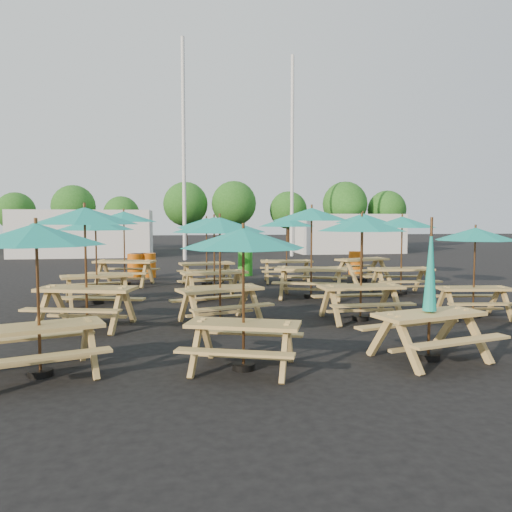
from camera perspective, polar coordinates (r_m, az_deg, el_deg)
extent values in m
plane|color=black|center=(14.05, 0.96, -4.92)|extent=(120.00, 120.00, 0.00)
cube|color=#A9874B|center=(7.72, -23.55, -7.47)|extent=(1.84, 1.20, 0.06)
cube|color=#A9874B|center=(7.17, -23.03, -10.60)|extent=(1.69, 0.80, 0.04)
cube|color=#A9874B|center=(8.39, -23.87, -8.49)|extent=(1.69, 0.80, 0.04)
cylinder|color=black|center=(7.88, -23.40, -12.16)|extent=(0.34, 0.34, 0.10)
cylinder|color=brown|center=(7.66, -23.63, -4.61)|extent=(0.04, 0.04, 2.19)
cone|color=teal|center=(7.58, -23.83, 2.31)|extent=(2.43, 2.43, 0.30)
cube|color=#A9874B|center=(10.81, -18.81, -3.58)|extent=(2.08, 1.22, 0.07)
cube|color=#A9874B|center=(10.22, -20.43, -5.84)|extent=(1.96, 0.75, 0.04)
cube|color=#A9874B|center=(11.50, -17.30, -4.67)|extent=(1.96, 0.75, 0.04)
cylinder|color=black|center=(10.93, -18.72, -7.47)|extent=(0.39, 0.39, 0.11)
cylinder|color=brown|center=(10.76, -18.87, -1.23)|extent=(0.05, 0.05, 2.49)
cone|color=teal|center=(10.72, -19.00, 4.37)|extent=(2.64, 2.64, 0.35)
cube|color=#A9874B|center=(13.83, -17.74, -2.18)|extent=(1.92, 1.17, 0.06)
cube|color=#A9874B|center=(13.22, -17.35, -3.72)|extent=(1.79, 0.74, 0.04)
cube|color=#A9874B|center=(14.51, -18.05, -3.04)|extent=(1.79, 0.74, 0.04)
cylinder|color=black|center=(13.92, -17.68, -4.99)|extent=(0.36, 0.36, 0.10)
cylinder|color=brown|center=(13.80, -17.78, -0.49)|extent=(0.04, 0.04, 2.29)
cone|color=teal|center=(13.75, -17.87, 3.52)|extent=(2.46, 2.46, 0.32)
cube|color=#A9874B|center=(17.38, -14.79, -0.62)|extent=(2.10, 1.20, 0.07)
cube|color=#A9874B|center=(16.73, -15.58, -1.91)|extent=(1.98, 0.72, 0.04)
cube|color=#A9874B|center=(18.09, -14.02, -1.43)|extent=(1.98, 0.72, 0.04)
cylinder|color=black|center=(17.46, -14.74, -3.09)|extent=(0.39, 0.39, 0.11)
cylinder|color=brown|center=(17.35, -14.81, 0.86)|extent=(0.05, 0.05, 2.52)
cone|color=teal|center=(17.33, -14.88, 4.37)|extent=(2.64, 2.64, 0.35)
cube|color=#A9874B|center=(7.40, -1.45, -7.80)|extent=(1.78, 1.16, 0.06)
cube|color=#A9874B|center=(6.89, -2.51, -11.00)|extent=(1.64, 0.77, 0.04)
cube|color=#A9874B|center=(8.04, -0.53, -8.78)|extent=(1.64, 0.77, 0.04)
cylinder|color=black|center=(7.56, -1.44, -12.51)|extent=(0.33, 0.33, 0.09)
cylinder|color=brown|center=(7.34, -1.45, -4.92)|extent=(0.04, 0.04, 2.12)
cone|color=teal|center=(7.25, -1.46, 2.06)|extent=(2.34, 2.34, 0.29)
cube|color=#A9874B|center=(10.70, -4.12, -3.80)|extent=(1.92, 1.23, 0.06)
cube|color=#A9874B|center=(10.15, -2.63, -5.88)|extent=(1.78, 0.80, 0.04)
cube|color=#A9874B|center=(11.34, -5.44, -4.83)|extent=(1.78, 0.80, 0.04)
cylinder|color=black|center=(10.81, -4.10, -7.41)|extent=(0.36, 0.36, 0.10)
cylinder|color=brown|center=(10.65, -4.13, -1.62)|extent=(0.04, 0.04, 2.29)
cone|color=teal|center=(10.60, -4.16, 3.58)|extent=(2.51, 2.51, 0.32)
cube|color=#A9874B|center=(14.01, -4.78, -1.89)|extent=(1.91, 1.05, 0.06)
cube|color=#A9874B|center=(13.41, -4.00, -3.41)|extent=(1.82, 0.61, 0.04)
cube|color=#A9874B|center=(14.68, -5.47, -2.76)|extent=(1.82, 0.61, 0.04)
cylinder|color=black|center=(14.10, -4.76, -4.69)|extent=(0.36, 0.36, 0.10)
cylinder|color=brown|center=(13.97, -4.79, -0.21)|extent=(0.04, 0.04, 2.31)
cone|color=teal|center=(13.93, -4.81, 3.78)|extent=(2.36, 2.36, 0.32)
cube|color=#A9874B|center=(16.98, -5.66, -0.86)|extent=(1.89, 1.00, 0.06)
cube|color=#A9874B|center=(16.37, -5.12, -2.06)|extent=(1.81, 0.55, 0.04)
cube|color=#A9874B|center=(17.64, -6.14, -1.62)|extent=(1.81, 0.55, 0.04)
cylinder|color=black|center=(17.05, -5.64, -3.16)|extent=(0.36, 0.36, 0.10)
cylinder|color=brown|center=(16.95, -5.67, 0.52)|extent=(0.04, 0.04, 2.30)
cone|color=teal|center=(16.91, -5.69, 3.80)|extent=(2.30, 2.30, 0.32)
cube|color=#A9874B|center=(8.37, 19.20, -6.32)|extent=(1.88, 1.12, 0.06)
cube|color=#A9874B|center=(7.98, 22.36, -9.00)|extent=(1.77, 0.69, 0.04)
cube|color=#A9874B|center=(8.90, 16.29, -7.50)|extent=(1.77, 0.69, 0.04)
cylinder|color=black|center=(8.52, 19.09, -10.81)|extent=(0.35, 0.35, 0.10)
cylinder|color=brown|center=(8.31, 19.27, -3.59)|extent=(0.04, 0.04, 2.26)
cone|color=teal|center=(8.27, 19.33, -0.89)|extent=(0.22, 0.22, 1.47)
cube|color=#A9874B|center=(11.22, 11.90, -3.47)|extent=(1.83, 0.75, 0.06)
cube|color=#A9874B|center=(10.66, 13.24, -5.47)|extent=(1.82, 0.30, 0.04)
cube|color=#A9874B|center=(11.87, 10.65, -4.46)|extent=(1.82, 0.30, 0.04)
cylinder|color=black|center=(11.33, 11.84, -6.95)|extent=(0.36, 0.36, 0.10)
cylinder|color=brown|center=(11.17, 11.93, -1.37)|extent=(0.04, 0.04, 2.31)
cone|color=teal|center=(11.12, 12.00, 3.64)|extent=(2.06, 2.06, 0.32)
cube|color=#A9874B|center=(14.21, 6.33, -1.47)|extent=(2.16, 1.41, 0.07)
cube|color=#A9874B|center=(13.51, 6.09, -3.15)|extent=(1.99, 0.94, 0.04)
cube|color=#A9874B|center=(14.97, 6.53, -2.44)|extent=(1.99, 0.94, 0.04)
cylinder|color=black|center=(14.30, 6.31, -4.55)|extent=(0.40, 0.40, 0.11)
cylinder|color=brown|center=(14.17, 6.35, 0.37)|extent=(0.05, 0.05, 2.57)
cone|color=teal|center=(14.14, 6.38, 4.76)|extent=(2.85, 2.85, 0.36)
cube|color=#A9874B|center=(17.71, 3.52, -0.61)|extent=(1.89, 0.92, 0.06)
cube|color=#A9874B|center=(17.07, 3.73, -1.77)|extent=(1.84, 0.47, 0.04)
cube|color=#A9874B|center=(18.39, 3.31, -1.34)|extent=(1.84, 0.47, 0.04)
cylinder|color=black|center=(17.78, 3.51, -2.85)|extent=(0.36, 0.36, 0.10)
cylinder|color=brown|center=(17.68, 3.52, 0.73)|extent=(0.04, 0.04, 2.33)
cone|color=teal|center=(17.65, 3.54, 3.92)|extent=(2.25, 2.25, 0.32)
cube|color=#A9874B|center=(12.35, 23.61, -3.42)|extent=(1.68, 0.82, 0.05)
cube|color=#A9874B|center=(11.86, 24.81, -5.02)|extent=(1.63, 0.42, 0.04)
cube|color=#A9874B|center=(12.91, 22.45, -4.23)|extent=(1.63, 0.42, 0.04)
cylinder|color=black|center=(12.44, 23.53, -6.24)|extent=(0.32, 0.32, 0.09)
cylinder|color=brown|center=(12.31, 23.66, -1.72)|extent=(0.04, 0.04, 2.06)
cone|color=teal|center=(12.25, 23.78, 2.32)|extent=(1.99, 1.99, 0.29)
cube|color=#A9874B|center=(15.46, 16.26, -1.45)|extent=(1.85, 0.78, 0.06)
cube|color=#A9874B|center=(14.88, 17.25, -2.82)|extent=(1.83, 0.32, 0.04)
cube|color=#A9874B|center=(16.11, 15.30, -2.26)|extent=(1.83, 0.32, 0.04)
cylinder|color=black|center=(15.54, 16.20, -4.02)|extent=(0.37, 0.37, 0.10)
cylinder|color=brown|center=(15.43, 16.29, 0.09)|extent=(0.04, 0.04, 2.33)
cone|color=teal|center=(15.39, 16.36, 3.75)|extent=(2.10, 2.10, 0.32)
cube|color=#A9874B|center=(18.36, 12.06, -0.38)|extent=(2.07, 1.33, 0.06)
cube|color=#A9874B|center=(17.85, 13.49, -1.53)|extent=(1.91, 0.87, 0.04)
cube|color=#A9874B|center=(18.93, 10.68, -1.17)|extent=(1.91, 0.87, 0.04)
cylinder|color=black|center=(18.43, 12.02, -2.67)|extent=(0.39, 0.39, 0.11)
cylinder|color=brown|center=(18.33, 12.08, 0.99)|extent=(0.05, 0.05, 2.46)
cone|color=teal|center=(18.30, 12.13, 4.24)|extent=(2.71, 2.71, 0.34)
cylinder|color=#D45D0C|center=(19.48, -13.63, -1.11)|extent=(0.58, 0.58, 0.93)
cylinder|color=gray|center=(19.66, -13.22, -1.06)|extent=(0.58, 0.58, 0.93)
cylinder|color=#D45D0C|center=(19.63, -12.22, -1.05)|extent=(0.58, 0.58, 0.93)
cylinder|color=#249A1C|center=(19.87, -1.24, -0.90)|extent=(0.58, 0.58, 0.93)
cylinder|color=#D45D0C|center=(20.69, 11.34, -0.77)|extent=(0.58, 0.58, 0.93)
cylinder|color=silver|center=(27.93, -8.26, 11.90)|extent=(0.20, 0.20, 12.00)
cylinder|color=silver|center=(30.69, 4.16, 11.22)|extent=(0.20, 0.20, 12.00)
cube|color=silver|center=(32.17, -19.02, 2.47)|extent=(8.00, 4.00, 2.80)
cube|color=silver|center=(34.61, 10.26, 2.57)|extent=(7.00, 4.00, 2.60)
cylinder|color=#382314|center=(40.65, -25.68, 1.97)|extent=(0.24, 0.24, 1.92)
sphere|color=#1E5919|center=(40.63, -25.76, 4.62)|extent=(2.80, 2.80, 2.80)
cylinder|color=#382314|center=(38.30, -20.05, 2.19)|extent=(0.24, 0.24, 2.14)
sphere|color=#1E5919|center=(38.29, -20.13, 5.31)|extent=(3.11, 3.11, 3.11)
cylinder|color=#382314|center=(37.56, -15.08, 1.99)|extent=(0.24, 0.24, 1.78)
sphere|color=#1E5919|center=(37.53, -15.13, 4.65)|extent=(2.59, 2.59, 2.59)
cylinder|color=#382314|center=(38.40, -8.02, 2.53)|extent=(0.24, 0.24, 2.31)
sphere|color=#1E5919|center=(38.41, -8.05, 5.90)|extent=(3.36, 3.36, 3.36)
cylinder|color=#382314|center=(38.18, -2.52, 2.58)|extent=(0.24, 0.24, 2.35)
sphere|color=#1E5919|center=(38.19, -2.53, 6.02)|extent=(3.41, 3.41, 3.41)
cylinder|color=#382314|center=(39.32, 3.70, 2.38)|extent=(0.24, 0.24, 2.02)
sphere|color=#1E5919|center=(39.31, 3.71, 5.26)|extent=(2.94, 2.94, 2.94)
cylinder|color=#382314|center=(38.70, 10.09, 2.53)|extent=(0.24, 0.24, 2.32)
sphere|color=#1E5919|center=(38.70, 10.13, 5.89)|extent=(3.38, 3.38, 3.38)
cylinder|color=#382314|center=(39.96, 14.68, 2.30)|extent=(0.24, 0.24, 2.03)
sphere|color=#1E5919|center=(39.95, 14.73, 5.14)|extent=(2.95, 2.95, 2.95)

